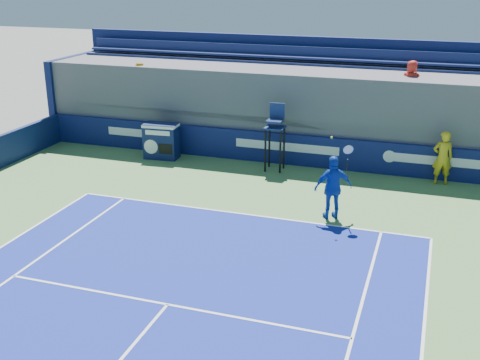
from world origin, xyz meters
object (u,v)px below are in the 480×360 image
(ball_person, at_px, (443,158))
(match_clock, at_px, (161,140))
(umpire_chair, at_px, (275,130))
(tennis_player, at_px, (333,188))

(ball_person, bearing_deg, match_clock, -10.82)
(umpire_chair, bearing_deg, tennis_player, -53.58)
(match_clock, height_order, umpire_chair, umpire_chair)
(tennis_player, bearing_deg, umpire_chair, 126.42)
(match_clock, xyz_separation_m, umpire_chair, (4.59, 0.02, 0.79))
(tennis_player, bearing_deg, match_clock, 152.75)
(ball_person, bearing_deg, umpire_chair, -9.41)
(umpire_chair, distance_m, tennis_player, 4.82)
(match_clock, relative_size, umpire_chair, 0.56)
(ball_person, height_order, umpire_chair, umpire_chair)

